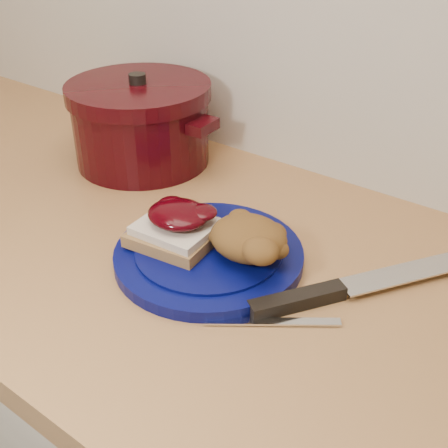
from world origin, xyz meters
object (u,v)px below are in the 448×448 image
Objects in this scene: dutch_oven at (141,123)px; chef_knife at (330,292)px; plate at (209,255)px; butter_knife at (272,322)px; pepper_grinder at (135,109)px.

chef_knife is at bearing -18.05° from dutch_oven.
chef_knife is 0.47m from dutch_oven.
chef_knife is (0.16, 0.03, 0.00)m from plate.
pepper_grinder is (-0.49, 0.28, 0.06)m from butter_knife.
pepper_grinder is at bearing 146.92° from plate.
chef_knife is 2.37× the size of pepper_grinder.
pepper_grinder reaches higher than butter_knife.
pepper_grinder is at bearing 101.53° from chef_knife.
dutch_oven is (-0.41, 0.22, 0.07)m from butter_knife.
pepper_grinder is (-0.52, 0.20, 0.05)m from chef_knife.
butter_knife is at bearing -22.03° from plate.
chef_knife is at bearing 8.74° from plate.
dutch_oven reaches higher than plate.
butter_knife is 0.57m from pepper_grinder.
dutch_oven is (-0.44, 0.14, 0.06)m from chef_knife.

